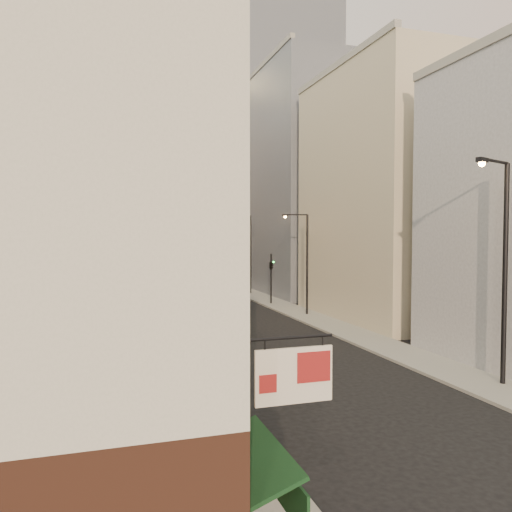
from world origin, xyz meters
The scene contains 17 objects.
sidewalk_left centered at (-6.50, 55.00, 0.07)m, with size 3.00×140.00×0.15m, color gray.
sidewalk_right centered at (6.50, 55.00, 0.07)m, with size 3.00×140.00×0.15m, color gray.
near_building_left centered at (-10.99, 9.00, 6.02)m, with size 8.30×23.04×12.30m.
left_bldg_beige centered at (-12.00, 26.00, 8.00)m, with size 8.00×12.00×16.00m, color #B1A68A.
left_bldg_grey centered at (-12.00, 42.00, 10.00)m, with size 8.00×16.00×20.00m, color gray.
left_bldg_tan centered at (-12.00, 60.00, 8.50)m, with size 8.00×18.00×17.00m, color #8B705B.
left_bldg_wingrid centered at (-12.00, 80.00, 12.00)m, with size 8.00×20.00×24.00m, color gray.
right_bldg_beige centered at (12.00, 30.00, 10.00)m, with size 8.00×16.00×20.00m, color #B1A68A.
right_bldg_wingrid centered at (12.00, 50.00, 13.00)m, with size 8.00×20.00×26.00m, color gray.
highrise centered at (18.00, 78.00, 25.66)m, with size 21.00×23.00×51.20m.
clock_tower centered at (-1.00, 92.00, 17.63)m, with size 14.00×14.00×44.90m.
white_tower centered at (10.00, 78.00, 18.61)m, with size 8.00×8.00×41.50m.
streetlamp_near centered at (7.06, 11.93, 5.78)m, with size 2.53×1.13×10.12m.
streetlamp_mid centered at (6.50, 32.97, 4.92)m, with size 2.25×0.54×8.62m.
streetlamp_far centered at (6.34, 48.96, 5.22)m, with size 2.34×0.81×9.14m.
traffic_light_left centered at (-7.09, 36.14, 3.47)m, with size 0.58×0.49×5.00m.
traffic_light_right centered at (5.98, 40.08, 3.91)m, with size 0.83×0.83×5.00m.
Camera 1 is at (-10.08, -5.89, 6.89)m, focal length 35.00 mm.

